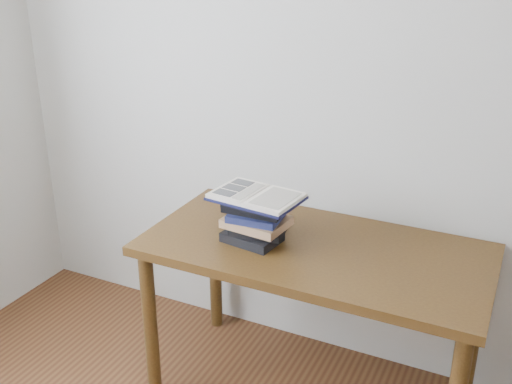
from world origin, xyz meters
The scene contains 3 objects.
desk centered at (-0.02, 1.38, 0.63)m, with size 1.35×0.68×0.73m.
book_stack centered at (-0.25, 1.32, 0.82)m, with size 0.26×0.21×0.19m.
open_book centered at (-0.23, 1.30, 0.93)m, with size 0.36×0.27×0.03m.
Camera 1 is at (0.68, -0.61, 1.82)m, focal length 42.00 mm.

